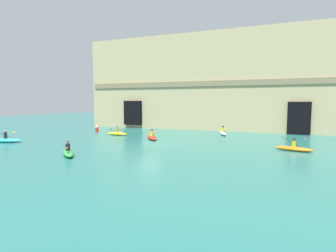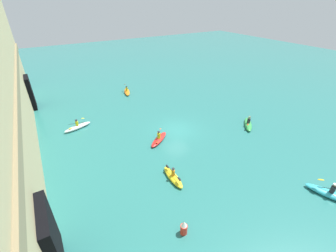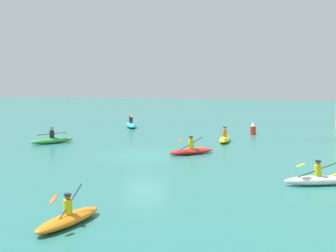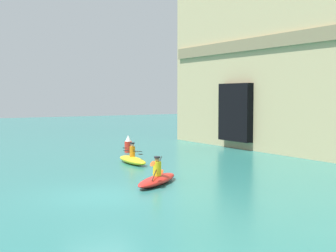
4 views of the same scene
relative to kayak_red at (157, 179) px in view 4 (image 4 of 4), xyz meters
name	(u,v)px [view 4 (image 4 of 4)]	position (x,y,z in m)	size (l,w,h in m)	color
ground_plane	(101,196)	(0.88, -2.74, -0.22)	(120.00, 120.00, 0.00)	#28706B
kayak_red	(157,179)	(0.00, 0.00, 0.00)	(2.42, 2.91, 1.12)	red
kayak_yellow	(132,159)	(-5.48, 1.65, 0.01)	(2.84, 0.84, 1.10)	yellow
marker_buoy	(128,144)	(-9.93, 3.59, 0.28)	(0.45, 0.45, 1.07)	red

